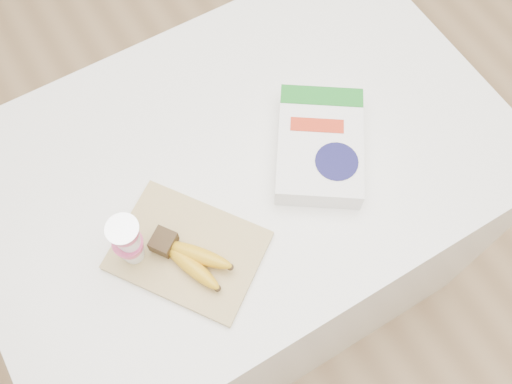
{
  "coord_description": "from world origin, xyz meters",
  "views": [
    {
      "loc": [
        -0.28,
        -0.54,
        2.02
      ],
      "look_at": [
        -0.02,
        -0.11,
        0.95
      ],
      "focal_mm": 40.0,
      "sensor_mm": 36.0,
      "label": 1
    }
  ],
  "objects_px": {
    "table": "(244,231)",
    "yogurt_stack": "(128,241)",
    "cutting_board": "(188,250)",
    "bananas": "(189,257)",
    "cereal_box": "(320,145)"
  },
  "relations": [
    {
      "from": "yogurt_stack",
      "to": "cereal_box",
      "type": "bearing_deg",
      "value": 1.96
    },
    {
      "from": "table",
      "to": "bananas",
      "type": "relative_size",
      "value": 6.77
    },
    {
      "from": "table",
      "to": "yogurt_stack",
      "type": "xyz_separation_m",
      "value": [
        -0.3,
        -0.09,
        0.55
      ]
    },
    {
      "from": "bananas",
      "to": "yogurt_stack",
      "type": "distance_m",
      "value": 0.13
    },
    {
      "from": "cutting_board",
      "to": "bananas",
      "type": "relative_size",
      "value": 1.63
    },
    {
      "from": "table",
      "to": "bananas",
      "type": "height_order",
      "value": "bananas"
    },
    {
      "from": "yogurt_stack",
      "to": "cutting_board",
      "type": "bearing_deg",
      "value": -24.3
    },
    {
      "from": "table",
      "to": "cutting_board",
      "type": "height_order",
      "value": "cutting_board"
    },
    {
      "from": "table",
      "to": "cutting_board",
      "type": "distance_m",
      "value": 0.52
    },
    {
      "from": "cereal_box",
      "to": "cutting_board",
      "type": "bearing_deg",
      "value": -136.13
    },
    {
      "from": "cutting_board",
      "to": "cereal_box",
      "type": "distance_m",
      "value": 0.36
    },
    {
      "from": "table",
      "to": "bananas",
      "type": "xyz_separation_m",
      "value": [
        -0.21,
        -0.16,
        0.49
      ]
    },
    {
      "from": "table",
      "to": "yogurt_stack",
      "type": "bearing_deg",
      "value": -162.55
    },
    {
      "from": "cutting_board",
      "to": "table",
      "type": "bearing_deg",
      "value": -1.05
    },
    {
      "from": "table",
      "to": "cutting_board",
      "type": "bearing_deg",
      "value": -145.99
    }
  ]
}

